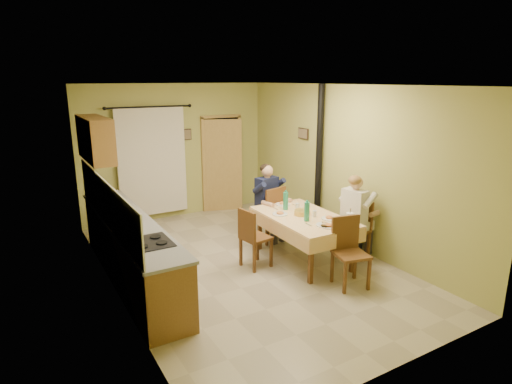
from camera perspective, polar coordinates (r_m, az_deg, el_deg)
floor at (r=6.96m, az=-1.37°, el=-9.64°), size 4.00×6.00×0.01m
room_shell at (r=6.42m, az=-1.48°, el=5.30°), size 4.04×6.04×2.82m
kitchen_run at (r=6.55m, az=-16.43°, el=-7.32°), size 0.64×3.64×1.56m
upper_cabinets at (r=7.40m, az=-20.67°, el=6.65°), size 0.35×1.40×0.70m
curtain at (r=8.95m, az=-13.67°, el=4.00°), size 1.70×0.07×2.22m
doorway at (r=9.57m, az=-4.48°, el=3.78°), size 0.96×0.31×2.15m
dining_table at (r=7.03m, az=6.31°, el=-6.11°), size 1.09×1.78×0.76m
tableware at (r=6.81m, az=7.03°, el=-2.86°), size 0.79×1.67×0.33m
chair_far at (r=7.86m, az=1.65°, el=-4.41°), size 0.54×0.54×1.03m
chair_near at (r=6.34m, az=12.40°, el=-9.68°), size 0.52×0.52×1.00m
chair_right at (r=7.28m, az=12.94°, el=-6.44°), size 0.47×0.47×0.97m
chair_left at (r=6.79m, az=-0.11°, el=-7.63°), size 0.46×0.46×0.96m
man_far at (r=7.70m, az=1.60°, el=-0.26°), size 0.63×0.53×1.39m
man_right at (r=7.08m, az=13.14°, el=-2.02°), size 0.52×0.62×1.39m
stove_flue at (r=8.12m, az=8.28°, el=1.45°), size 0.24×0.24×2.80m
picture_back at (r=9.20m, az=-9.19°, el=7.59°), size 0.19×0.03×0.23m
picture_right at (r=8.48m, az=6.31°, el=7.76°), size 0.03×0.31×0.21m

